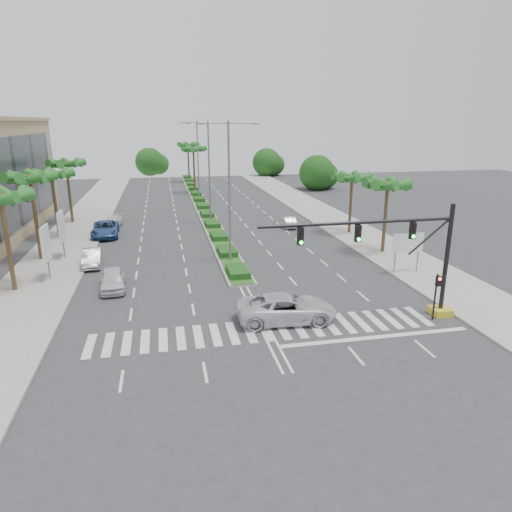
{
  "coord_description": "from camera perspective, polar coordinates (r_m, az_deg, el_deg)",
  "views": [
    {
      "loc": [
        -5.58,
        -24.11,
        11.93
      ],
      "look_at": [
        0.53,
        5.45,
        3.0
      ],
      "focal_mm": 32.0,
      "sensor_mm": 36.0,
      "label": 1
    }
  ],
  "objects": [
    {
      "name": "streetlight_mid",
      "position": [
        54.64,
        -5.88,
        11.02
      ],
      "size": [
        5.1,
        0.25,
        12.0
      ],
      "color": "slate",
      "rests_on": "ground"
    },
    {
      "name": "car_right",
      "position": [
        53.72,
        4.07,
        4.31
      ],
      "size": [
        1.61,
        3.97,
        1.28
      ],
      "primitive_type": "imported",
      "rotation": [
        0.0,
        0.0,
        3.08
      ],
      "color": "#BDBBC1",
      "rests_on": "ground"
    },
    {
      "name": "car_parked_b",
      "position": [
        41.58,
        -19.83,
        -0.18
      ],
      "size": [
        1.82,
        4.43,
        1.43
      ],
      "primitive_type": "imported",
      "rotation": [
        0.0,
        0.0,
        0.07
      ],
      "color": "#B1B1B6",
      "rests_on": "ground"
    },
    {
      "name": "car_parked_a",
      "position": [
        35.23,
        -17.49,
        -2.82
      ],
      "size": [
        2.09,
        4.51,
        1.5
      ],
      "primitive_type": "imported",
      "rotation": [
        0.0,
        0.0,
        0.08
      ],
      "color": "silver",
      "rests_on": "ground"
    },
    {
      "name": "footpath_left",
      "position": [
        46.68,
        -23.15,
        0.41
      ],
      "size": [
        6.0,
        120.0,
        0.15
      ],
      "primitive_type": "cube",
      "color": "gray",
      "rests_on": "ground"
    },
    {
      "name": "streetlight_near",
      "position": [
        38.86,
        -3.37,
        8.88
      ],
      "size": [
        5.1,
        0.25,
        12.0
      ],
      "color": "slate",
      "rests_on": "ground"
    },
    {
      "name": "footpath_right",
      "position": [
        50.18,
        13.16,
        2.37
      ],
      "size": [
        6.0,
        120.0,
        0.15
      ],
      "primitive_type": "cube",
      "color": "gray",
      "rests_on": "ground"
    },
    {
      "name": "palm_median_a",
      "position": [
        79.45,
        -7.83,
        12.9
      ],
      "size": [
        4.57,
        4.68,
        8.05
      ],
      "color": "brown",
      "rests_on": "ground"
    },
    {
      "name": "palm_left_far",
      "position": [
        51.58,
        -24.15,
        9.01
      ],
      "size": [
        4.57,
        4.68,
        7.35
      ],
      "color": "brown",
      "rests_on": "ground"
    },
    {
      "name": "car_parked_c",
      "position": [
        51.73,
        -18.33,
        3.22
      ],
      "size": [
        2.96,
        5.97,
        1.63
      ],
      "primitive_type": "imported",
      "rotation": [
        0.0,
        0.0,
        0.05
      ],
      "color": "navy",
      "rests_on": "ground"
    },
    {
      "name": "palm_left_end",
      "position": [
        59.34,
        -22.63,
        10.36
      ],
      "size": [
        4.57,
        4.68,
        7.75
      ],
      "color": "brown",
      "rests_on": "ground"
    },
    {
      "name": "streetlight_far",
      "position": [
        70.52,
        -7.28,
        12.18
      ],
      "size": [
        5.1,
        0.25,
        12.0
      ],
      "color": "slate",
      "rests_on": "ground"
    },
    {
      "name": "palm_right_far",
      "position": [
        50.65,
        11.92,
        9.31
      ],
      "size": [
        4.57,
        4.68,
        6.75
      ],
      "color": "brown",
      "rests_on": "ground"
    },
    {
      "name": "direction_sign",
      "position": [
        38.53,
        18.44,
        1.38
      ],
      "size": [
        2.7,
        0.11,
        3.4
      ],
      "color": "slate",
      "rests_on": "ground"
    },
    {
      "name": "car_crossing",
      "position": [
        28.4,
        3.86,
        -6.51
      ],
      "size": [
        6.34,
        3.23,
        1.72
      ],
      "primitive_type": "imported",
      "rotation": [
        0.0,
        0.0,
        1.51
      ],
      "color": "silver",
      "rests_on": "ground"
    },
    {
      "name": "palm_right_near",
      "position": [
        43.46,
        16.13,
        8.27
      ],
      "size": [
        4.57,
        4.68,
        7.05
      ],
      "color": "brown",
      "rests_on": "ground"
    },
    {
      "name": "car_parked_d",
      "position": [
        56.0,
        -17.49,
        4.09
      ],
      "size": [
        2.36,
        4.64,
        1.29
      ],
      "primitive_type": "imported",
      "rotation": [
        0.0,
        0.0,
        -0.13
      ],
      "color": "silver",
      "rests_on": "ground"
    },
    {
      "name": "palm_median_b",
      "position": [
        94.4,
        -8.51,
        13.41
      ],
      "size": [
        4.57,
        4.68,
        8.05
      ],
      "color": "brown",
      "rests_on": "ground"
    },
    {
      "name": "signal_gantry",
      "position": [
        29.56,
        19.08,
        -1.11
      ],
      "size": [
        12.6,
        1.2,
        7.2
      ],
      "color": "gold",
      "rests_on": "ground"
    },
    {
      "name": "pedestrian_signal",
      "position": [
        30.15,
        21.65,
        -3.88
      ],
      "size": [
        0.28,
        0.36,
        3.0
      ],
      "color": "black",
      "rests_on": "ground"
    },
    {
      "name": "median_grass",
      "position": [
        70.32,
        -7.02,
        6.77
      ],
      "size": [
        1.8,
        75.0,
        0.04
      ],
      "primitive_type": "cube",
      "color": "#2B571D",
      "rests_on": "median"
    },
    {
      "name": "billboard_far",
      "position": [
        43.97,
        -23.16,
        3.37
      ],
      "size": [
        0.18,
        2.1,
        4.35
      ],
      "color": "slate",
      "rests_on": "ground"
    },
    {
      "name": "billboard_near",
      "position": [
        38.26,
        -24.81,
        1.38
      ],
      "size": [
        0.18,
        2.1,
        4.35
      ],
      "color": "slate",
      "rests_on": "ground"
    },
    {
      "name": "palm_left_mid",
      "position": [
        43.78,
        -26.35,
        8.43
      ],
      "size": [
        4.57,
        4.68,
        7.95
      ],
      "color": "brown",
      "rests_on": "ground"
    },
    {
      "name": "palm_left_near",
      "position": [
        36.2,
        -29.27,
        6.06
      ],
      "size": [
        4.57,
        4.68,
        7.55
      ],
      "color": "brown",
      "rests_on": "ground"
    },
    {
      "name": "median",
      "position": [
        70.34,
        -7.01,
        6.67
      ],
      "size": [
        2.2,
        75.0,
        0.2
      ],
      "primitive_type": "cube",
      "color": "gray",
      "rests_on": "ground"
    },
    {
      "name": "ground",
      "position": [
        27.47,
        1.23,
        -9.26
      ],
      "size": [
        160.0,
        160.0,
        0.0
      ],
      "primitive_type": "plane",
      "color": "#333335",
      "rests_on": "ground"
    }
  ]
}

